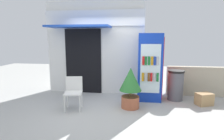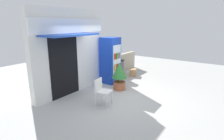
{
  "view_description": "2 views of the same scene",
  "coord_description": "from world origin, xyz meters",
  "px_view_note": "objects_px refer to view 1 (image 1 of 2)",
  "views": [
    {
      "loc": [
        0.99,
        -4.63,
        1.85
      ],
      "look_at": [
        0.28,
        0.47,
        0.97
      ],
      "focal_mm": 30.37,
      "sensor_mm": 36.0,
      "label": 1
    },
    {
      "loc": [
        -4.88,
        -3.42,
        2.56
      ],
      "look_at": [
        0.43,
        0.32,
        0.86
      ],
      "focal_mm": 28.9,
      "sensor_mm": 36.0,
      "label": 2
    }
  ],
  "objects_px": {
    "drink_cooler": "(150,67)",
    "plastic_chair": "(74,90)",
    "cardboard_box": "(204,99)",
    "potted_plant_near_shop": "(130,85)",
    "trash_bin": "(176,85)"
  },
  "relations": [
    {
      "from": "trash_bin",
      "to": "cardboard_box",
      "type": "distance_m",
      "value": 0.85
    },
    {
      "from": "plastic_chair",
      "to": "cardboard_box",
      "type": "xyz_separation_m",
      "value": [
        3.49,
        0.76,
        -0.33
      ]
    },
    {
      "from": "drink_cooler",
      "to": "potted_plant_near_shop",
      "type": "bearing_deg",
      "value": -123.49
    },
    {
      "from": "plastic_chair",
      "to": "potted_plant_near_shop",
      "type": "height_order",
      "value": "potted_plant_near_shop"
    },
    {
      "from": "potted_plant_near_shop",
      "to": "cardboard_box",
      "type": "height_order",
      "value": "potted_plant_near_shop"
    },
    {
      "from": "plastic_chair",
      "to": "drink_cooler",
      "type": "bearing_deg",
      "value": 28.46
    },
    {
      "from": "drink_cooler",
      "to": "cardboard_box",
      "type": "height_order",
      "value": "drink_cooler"
    },
    {
      "from": "plastic_chair",
      "to": "trash_bin",
      "type": "relative_size",
      "value": 0.94
    },
    {
      "from": "plastic_chair",
      "to": "potted_plant_near_shop",
      "type": "relative_size",
      "value": 0.78
    },
    {
      "from": "cardboard_box",
      "to": "trash_bin",
      "type": "bearing_deg",
      "value": 152.71
    },
    {
      "from": "drink_cooler",
      "to": "cardboard_box",
      "type": "xyz_separation_m",
      "value": [
        1.49,
        -0.32,
        -0.82
      ]
    },
    {
      "from": "drink_cooler",
      "to": "trash_bin",
      "type": "xyz_separation_m",
      "value": [
        0.78,
        0.05,
        -0.54
      ]
    },
    {
      "from": "drink_cooler",
      "to": "plastic_chair",
      "type": "relative_size",
      "value": 2.35
    },
    {
      "from": "drink_cooler",
      "to": "plastic_chair",
      "type": "bearing_deg",
      "value": -151.54
    },
    {
      "from": "drink_cooler",
      "to": "potted_plant_near_shop",
      "type": "xyz_separation_m",
      "value": [
        -0.53,
        -0.81,
        -0.37
      ]
    }
  ]
}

